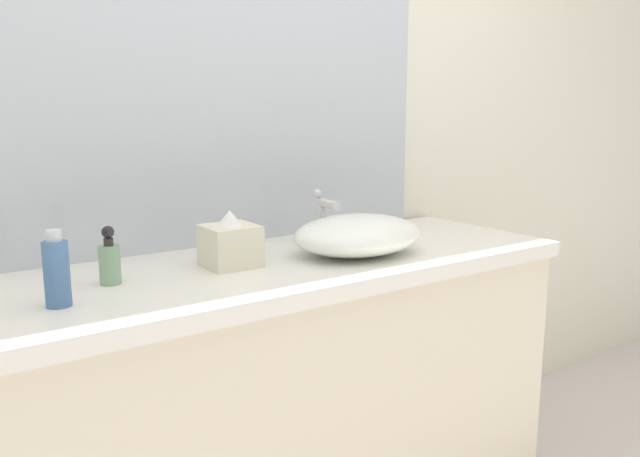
{
  "coord_description": "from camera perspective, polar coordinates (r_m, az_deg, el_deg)",
  "views": [
    {
      "loc": [
        -0.96,
        -1.05,
        1.29
      ],
      "look_at": [
        0.05,
        0.38,
        0.96
      ],
      "focal_mm": 35.38,
      "sensor_mm": 36.0,
      "label": 1
    }
  ],
  "objects": [
    {
      "name": "vanity_counter",
      "position": [
        1.91,
        -3.01,
        -15.76
      ],
      "size": [
        1.68,
        0.59,
        0.88
      ],
      "color": "beige",
      "rests_on": "ground"
    },
    {
      "name": "faucet",
      "position": [
        1.94,
        0.26,
        1.34
      ],
      "size": [
        0.03,
        0.12,
        0.17
      ],
      "color": "silver",
      "rests_on": "vanity_counter"
    },
    {
      "name": "bathroom_wall_rear",
      "position": [
        2.02,
        -6.95,
        10.86
      ],
      "size": [
        6.0,
        0.06,
        2.6
      ],
      "primitive_type": "cube",
      "color": "silver",
      "rests_on": "ground"
    },
    {
      "name": "tissue_box",
      "position": [
        1.68,
        -8.12,
        -1.29
      ],
      "size": [
        0.14,
        0.14,
        0.15
      ],
      "color": "beige",
      "rests_on": "vanity_counter"
    },
    {
      "name": "lotion_bottle",
      "position": [
        1.44,
        -22.72,
        -3.63
      ],
      "size": [
        0.05,
        0.05,
        0.16
      ],
      "color": "#446A9F",
      "rests_on": "vanity_counter"
    },
    {
      "name": "wall_mirror_panel",
      "position": [
        1.97,
        -8.01,
        14.79
      ],
      "size": [
        1.41,
        0.01,
        1.11
      ],
      "primitive_type": "cube",
      "color": "#B2BCC6",
      "rests_on": "vanity_counter"
    },
    {
      "name": "sink_basin",
      "position": [
        1.81,
        3.44,
        -0.57
      ],
      "size": [
        0.39,
        0.31,
        0.11
      ],
      "primitive_type": "ellipsoid",
      "color": "white",
      "rests_on": "vanity_counter"
    },
    {
      "name": "soap_dispenser",
      "position": [
        1.58,
        -18.49,
        -2.77
      ],
      "size": [
        0.05,
        0.05,
        0.14
      ],
      "color": "#7DA57F",
      "rests_on": "vanity_counter"
    }
  ]
}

